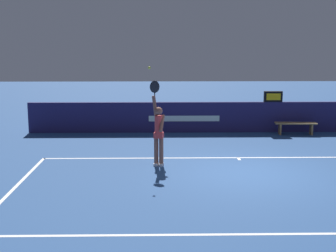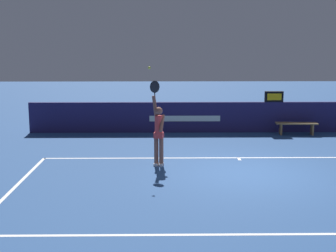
% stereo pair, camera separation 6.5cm
% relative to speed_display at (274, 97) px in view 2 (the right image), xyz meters
% --- Properties ---
extents(ground_plane, '(60.00, 60.00, 0.00)m').
position_rel_speed_display_xyz_m(ground_plane, '(-2.01, -5.85, -1.39)').
color(ground_plane, navy).
extents(court_lines, '(11.82, 5.82, 0.00)m').
position_rel_speed_display_xyz_m(court_lines, '(-2.01, -6.98, -1.38)').
color(court_lines, white).
rests_on(court_lines, ground).
extents(back_wall, '(14.84, 0.17, 1.18)m').
position_rel_speed_display_xyz_m(back_wall, '(-2.01, 0.00, -0.80)').
color(back_wall, '#221E4F').
rests_on(back_wall, ground).
extents(speed_display, '(0.70, 0.16, 0.41)m').
position_rel_speed_display_xyz_m(speed_display, '(0.00, 0.00, 0.00)').
color(speed_display, black).
rests_on(speed_display, back_wall).
extents(tennis_player, '(0.45, 0.41, 2.42)m').
position_rel_speed_display_xyz_m(tennis_player, '(-4.42, -4.99, -0.39)').
color(tennis_player, brown).
rests_on(tennis_player, ground).
extents(tennis_ball, '(0.07, 0.07, 0.07)m').
position_rel_speed_display_xyz_m(tennis_ball, '(-4.66, -5.30, 1.39)').
color(tennis_ball, '#D0DB2D').
extents(courtside_bench_near, '(1.57, 0.45, 0.46)m').
position_rel_speed_display_xyz_m(courtside_bench_near, '(0.77, -0.55, -1.03)').
color(courtside_bench_near, olive).
rests_on(courtside_bench_near, ground).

